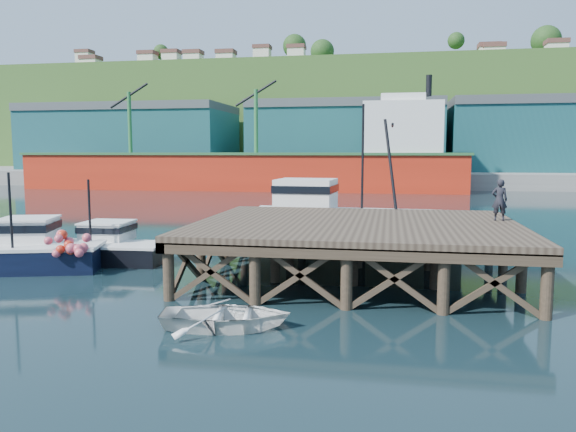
% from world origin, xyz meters
% --- Properties ---
extents(ground, '(300.00, 300.00, 0.00)m').
position_xyz_m(ground, '(0.00, 0.00, 0.00)').
color(ground, black).
rests_on(ground, ground).
extents(wharf, '(12.00, 10.00, 2.62)m').
position_xyz_m(wharf, '(5.50, -0.19, 1.94)').
color(wharf, brown).
rests_on(wharf, ground).
extents(far_quay, '(160.00, 40.00, 2.00)m').
position_xyz_m(far_quay, '(0.00, 70.00, 1.00)').
color(far_quay, gray).
rests_on(far_quay, ground).
extents(warehouse_left, '(32.00, 16.00, 9.00)m').
position_xyz_m(warehouse_left, '(-35.00, 65.00, 6.50)').
color(warehouse_left, '#195255').
rests_on(warehouse_left, far_quay).
extents(warehouse_mid, '(28.00, 16.00, 9.00)m').
position_xyz_m(warehouse_mid, '(0.00, 65.00, 6.50)').
color(warehouse_mid, '#195255').
rests_on(warehouse_mid, far_quay).
extents(warehouse_right, '(30.00, 16.00, 9.00)m').
position_xyz_m(warehouse_right, '(30.00, 65.00, 6.50)').
color(warehouse_right, '#195255').
rests_on(warehouse_right, far_quay).
extents(cargo_ship, '(55.50, 10.00, 13.75)m').
position_xyz_m(cargo_ship, '(-8.46, 48.00, 3.31)').
color(cargo_ship, red).
rests_on(cargo_ship, ground).
extents(hillside, '(220.00, 50.00, 22.00)m').
position_xyz_m(hillside, '(0.00, 100.00, 11.00)').
color(hillside, '#2D511E').
rests_on(hillside, ground).
extents(boat_navy, '(6.76, 4.39, 3.98)m').
position_xyz_m(boat_navy, '(-7.93, -1.25, 0.80)').
color(boat_navy, black).
rests_on(boat_navy, ground).
extents(boat_black, '(5.97, 5.02, 3.63)m').
position_xyz_m(boat_black, '(-5.65, 0.85, 0.67)').
color(boat_black, black).
rests_on(boat_black, ground).
extents(trawler, '(10.79, 4.44, 7.08)m').
position_xyz_m(trawler, '(4.67, 6.50, 1.46)').
color(trawler, '#C3BC7E').
rests_on(trawler, ground).
extents(dinghy, '(3.86, 3.03, 0.73)m').
position_xyz_m(dinghy, '(2.44, -7.16, 0.36)').
color(dinghy, white).
rests_on(dinghy, ground).
extents(dockworker, '(0.60, 0.40, 1.60)m').
position_xyz_m(dockworker, '(10.90, 1.23, 2.92)').
color(dockworker, black).
rests_on(dockworker, wharf).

